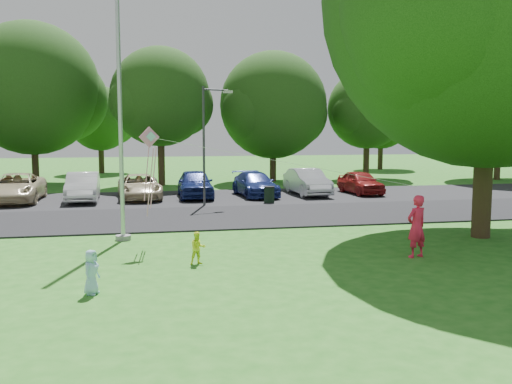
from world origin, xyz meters
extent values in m
plane|color=#266B1C|center=(0.00, 0.00, 0.00)|extent=(120.00, 120.00, 0.00)
cube|color=black|center=(0.00, 9.00, 0.03)|extent=(60.00, 6.00, 0.06)
cube|color=black|center=(0.00, 15.50, 0.03)|extent=(42.00, 7.00, 0.06)
cylinder|color=#B7BABF|center=(-3.50, 5.00, 5.00)|extent=(0.14, 0.14, 10.00)
cylinder|color=gray|center=(-3.50, 5.00, 0.08)|extent=(0.50, 0.50, 0.16)
cylinder|color=#3F3F44|center=(0.00, 12.49, 2.78)|extent=(0.11, 0.11, 5.55)
cylinder|color=#3F3F44|center=(0.60, 12.73, 5.41)|extent=(1.23, 0.55, 0.08)
cube|color=silver|center=(1.20, 12.96, 5.35)|extent=(0.46, 0.34, 0.13)
cylinder|color=black|center=(3.19, 12.84, 0.40)|extent=(0.50, 0.50, 0.80)
cylinder|color=black|center=(3.19, 12.84, 0.82)|extent=(0.53, 0.53, 0.04)
cylinder|color=#332316|center=(8.27, 3.13, 1.98)|extent=(0.62, 0.62, 3.95)
sphere|color=#16370F|center=(8.27, 3.13, 7.75)|extent=(10.86, 10.86, 10.86)
sphere|color=#16370F|center=(6.10, 1.77, 7.21)|extent=(6.52, 6.52, 6.52)
sphere|color=#16370F|center=(5.97, 2.13, 6.55)|extent=(5.65, 5.65, 5.65)
cylinder|color=#332316|center=(-9.60, 25.24, 1.60)|extent=(0.44, 0.44, 3.19)
sphere|color=#16370F|center=(-9.60, 25.24, 6.17)|extent=(8.50, 8.50, 8.50)
sphere|color=#16370F|center=(-7.68, 26.09, 5.53)|extent=(5.53, 5.53, 5.53)
sphere|color=#16370F|center=(-11.30, 24.17, 5.74)|extent=(5.10, 5.10, 5.10)
cylinder|color=#332316|center=(-1.58, 22.90, 1.71)|extent=(0.44, 0.44, 3.43)
sphere|color=#16370F|center=(-1.58, 22.90, 5.62)|extent=(6.27, 6.27, 6.27)
sphere|color=#16370F|center=(-0.17, 23.53, 5.15)|extent=(4.07, 4.07, 4.07)
sphere|color=#16370F|center=(-2.84, 22.12, 5.31)|extent=(3.76, 3.76, 3.76)
cylinder|color=#332316|center=(6.03, 24.17, 1.33)|extent=(0.44, 0.44, 2.66)
sphere|color=#16370F|center=(6.03, 24.17, 5.20)|extent=(7.27, 7.27, 7.27)
sphere|color=#16370F|center=(7.66, 24.89, 4.66)|extent=(4.72, 4.72, 4.72)
sphere|color=#16370F|center=(4.57, 23.26, 4.84)|extent=(4.36, 4.36, 4.36)
cylinder|color=#332316|center=(13.12, 24.89, 1.51)|extent=(0.44, 0.44, 3.02)
sphere|color=#16370F|center=(13.12, 24.89, 5.00)|extent=(5.67, 5.67, 5.67)
sphere|color=#16370F|center=(14.39, 25.46, 4.58)|extent=(3.68, 3.68, 3.68)
sphere|color=#16370F|center=(11.98, 24.18, 4.72)|extent=(3.40, 3.40, 3.40)
cylinder|color=#332316|center=(21.92, 22.25, 1.71)|extent=(0.44, 0.44, 3.42)
sphere|color=#16370F|center=(21.92, 22.25, 6.49)|extent=(8.77, 8.77, 8.77)
sphere|color=#16370F|center=(20.17, 21.15, 6.06)|extent=(5.26, 5.26, 5.26)
cylinder|color=#332316|center=(-6.00, 34.00, 1.30)|extent=(0.44, 0.44, 2.60)
sphere|color=#16370F|center=(-6.00, 34.00, 4.42)|extent=(5.20, 5.20, 5.20)
sphere|color=#16370F|center=(-4.83, 34.52, 4.03)|extent=(3.38, 3.38, 3.38)
sphere|color=#16370F|center=(-7.04, 33.35, 4.16)|extent=(3.12, 3.12, 3.12)
cylinder|color=#332316|center=(18.00, 33.50, 1.30)|extent=(0.44, 0.44, 2.60)
sphere|color=#16370F|center=(18.00, 33.50, 4.42)|extent=(5.20, 5.20, 5.20)
sphere|color=#16370F|center=(19.17, 34.02, 4.03)|extent=(3.38, 3.38, 3.38)
sphere|color=#16370F|center=(16.96, 32.85, 4.16)|extent=(3.12, 3.12, 3.12)
imported|color=#C6B793|center=(-8.88, 15.54, 0.76)|extent=(2.38, 5.04, 1.39)
imported|color=silver|center=(-5.71, 15.25, 0.76)|extent=(1.63, 4.32, 1.41)
imported|color=#C6B793|center=(-2.97, 15.62, 0.68)|extent=(2.34, 4.61, 1.25)
imported|color=navy|center=(-0.14, 15.52, 0.79)|extent=(1.82, 4.30, 1.45)
imported|color=navy|center=(3.04, 15.53, 0.69)|extent=(2.10, 4.46, 1.26)
imported|color=silver|center=(5.91, 15.55, 0.76)|extent=(1.68, 4.33, 1.41)
imported|color=maroon|center=(8.93, 15.49, 0.69)|extent=(1.74, 3.80, 1.26)
imported|color=#FF2148|center=(4.71, 0.78, 0.89)|extent=(0.75, 0.60, 1.78)
imported|color=#ECFF28|center=(-1.44, 1.18, 0.44)|extent=(0.48, 0.40, 0.88)
imported|color=#9DCBF0|center=(-4.01, -1.14, 0.50)|extent=(0.49, 0.58, 1.00)
cube|color=pink|center=(-2.62, 3.51, 3.38)|extent=(0.62, 0.21, 0.63)
cube|color=#8CC6E5|center=(-2.57, 3.48, 3.40)|extent=(0.30, 0.11, 0.30)
cylinder|color=white|center=(1.04, 2.14, 2.70)|extent=(7.33, 2.74, 1.37)
cylinder|color=pink|center=(-2.72, 3.51, 2.29)|extent=(0.21, 0.26, 1.67)
cylinder|color=pink|center=(-2.52, 3.56, 2.15)|extent=(0.23, 0.44, 1.91)
cylinder|color=pink|center=(-2.62, 3.43, 2.02)|extent=(0.25, 0.64, 2.13)
camera|label=1|loc=(-2.90, -13.87, 3.65)|focal=40.00mm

